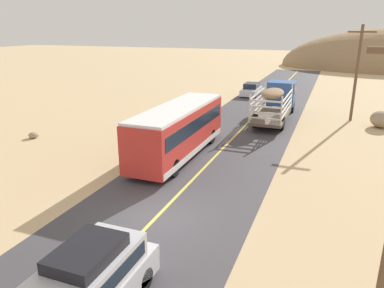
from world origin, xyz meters
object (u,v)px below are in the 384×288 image
suv_near (90,283)px  power_pole_mid (357,71)px  bus (179,130)px  boulder_mid_field (382,119)px  livestock_truck (278,97)px  car_far (251,90)px  boulder_near_shoulder (34,135)px

suv_near → power_pole_mid: power_pole_mid is taller
bus → boulder_mid_field: bus is taller
livestock_truck → power_pole_mid: power_pole_mid is taller
car_far → power_pole_mid: (10.82, -8.94, 3.64)m
power_pole_mid → boulder_mid_field: bearing=-34.6°
livestock_truck → boulder_near_shoulder: livestock_truck is taller
suv_near → boulder_near_shoulder: 19.78m
suv_near → boulder_near_shoulder: (-14.67, 13.23, -0.92)m
suv_near → car_far: suv_near is taller
boulder_near_shoulder → boulder_mid_field: size_ratio=0.41×
livestock_truck → boulder_near_shoulder: 20.71m
suv_near → power_pole_mid: (7.36, 27.42, 3.18)m
bus → power_pole_mid: power_pole_mid is taller
power_pole_mid → boulder_near_shoulder: (-22.03, -14.19, -4.10)m
car_far → boulder_near_shoulder: size_ratio=5.44×
boulder_near_shoulder → livestock_truck: bearing=40.3°
car_far → boulder_mid_field: bearing=-38.8°
boulder_near_shoulder → boulder_mid_field: bearing=27.5°
power_pole_mid → boulder_near_shoulder: size_ratio=9.98×
boulder_mid_field → livestock_truck: bearing=175.2°
car_far → bus: bearing=-89.1°
suv_near → bus: 13.82m
suv_near → boulder_near_shoulder: size_ratio=5.71×
car_far → power_pole_mid: size_ratio=0.55×
power_pole_mid → boulder_mid_field: size_ratio=4.08×
car_far → livestock_truck: bearing=-65.1°
livestock_truck → bus: 13.77m
suv_near → bus: bus is taller
livestock_truck → power_pole_mid: bearing=7.7°
suv_near → boulder_mid_field: bearing=69.6°
suv_near → car_far: size_ratio=1.05×
power_pole_mid → boulder_near_shoulder: power_pole_mid is taller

